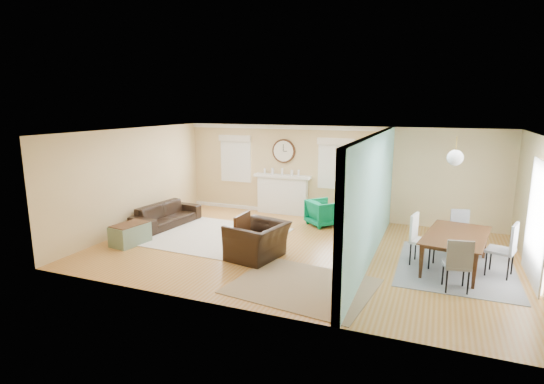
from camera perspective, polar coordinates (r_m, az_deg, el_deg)
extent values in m
plane|color=#A76725|center=(9.54, 3.83, -7.78)|extent=(9.00, 9.00, 0.00)
cube|color=tan|center=(12.03, 8.35, 2.59)|extent=(9.00, 0.02, 2.60)
cube|color=tan|center=(6.48, -4.28, -5.15)|extent=(9.00, 0.02, 2.60)
cube|color=tan|center=(11.37, -18.18, 1.61)|extent=(0.02, 6.00, 2.60)
cube|color=tan|center=(8.94, 32.57, -2.28)|extent=(0.02, 6.00, 2.60)
cube|color=white|center=(9.01, 4.06, 8.00)|extent=(9.00, 6.00, 0.02)
cube|color=tan|center=(10.22, 14.42, 0.74)|extent=(0.12, 3.20, 2.60)
cube|color=tan|center=(6.47, 9.80, -5.32)|extent=(0.12, 1.00, 2.60)
cube|color=tan|center=(7.61, 12.32, 5.58)|extent=(0.12, 1.80, 0.40)
cube|color=white|center=(8.72, 12.50, -2.36)|extent=(0.04, 0.12, 2.20)
cube|color=white|center=(7.01, 10.05, -5.71)|extent=(0.04, 0.12, 2.20)
cube|color=white|center=(7.64, 11.74, 4.12)|extent=(0.04, 1.92, 0.12)
cube|color=#86D0CB|center=(8.85, 13.66, -0.88)|extent=(0.02, 6.00, 2.60)
cube|color=white|center=(12.49, 1.41, -0.46)|extent=(1.50, 0.24, 1.10)
cube|color=white|center=(12.35, 1.38, 2.15)|extent=(1.70, 0.30, 0.08)
cube|color=black|center=(12.59, 1.57, -0.59)|extent=(0.85, 0.02, 0.75)
cube|color=gold|center=(12.51, 1.39, -1.05)|extent=(0.85, 0.02, 0.62)
cylinder|color=#4A2815|center=(12.36, 1.59, 5.52)|extent=(0.70, 0.06, 0.70)
cylinder|color=silver|center=(12.33, 1.53, 5.51)|extent=(0.60, 0.01, 0.60)
cube|color=black|center=(12.32, 1.53, 5.97)|extent=(0.02, 0.01, 0.20)
cube|color=black|center=(12.31, 1.79, 5.49)|extent=(0.12, 0.01, 0.02)
cube|color=white|center=(13.02, -4.84, 4.47)|extent=(0.90, 0.03, 1.30)
cube|color=white|center=(12.99, -4.89, 4.45)|extent=(1.00, 0.04, 1.40)
cube|color=beige|center=(12.89, -5.02, 7.21)|extent=(1.05, 0.10, 0.18)
cube|color=white|center=(11.97, 8.59, 3.75)|extent=(0.90, 0.03, 1.30)
cube|color=white|center=(11.94, 8.56, 3.73)|extent=(1.00, 0.04, 1.40)
cube|color=beige|center=(11.83, 8.61, 6.73)|extent=(1.05, 0.10, 0.18)
cube|color=white|center=(8.98, 32.24, -3.51)|extent=(0.03, 1.60, 2.10)
cube|color=white|center=(8.97, 32.05, -3.50)|extent=(0.03, 1.70, 2.20)
cylinder|color=gold|center=(8.60, 23.54, 5.89)|extent=(0.02, 0.02, 0.30)
sphere|color=white|center=(8.62, 23.41, 4.24)|extent=(0.30, 0.30, 0.30)
cube|color=beige|center=(10.57, -7.82, -5.87)|extent=(3.28, 2.87, 0.02)
cube|color=#9D8565|center=(7.75, 4.13, -12.47)|extent=(2.63, 2.26, 0.01)
cube|color=gray|center=(9.26, 23.45, -9.34)|extent=(2.17, 2.71, 0.01)
imported|color=black|center=(11.65, -13.99, -3.00)|extent=(0.99, 2.08, 0.59)
imported|color=black|center=(8.92, -1.95, -6.59)|extent=(1.22, 1.34, 0.76)
imported|color=#007649|center=(11.40, 6.89, -2.77)|extent=(1.06, 1.06, 0.69)
cube|color=slate|center=(10.36, -18.53, -5.43)|extent=(0.63, 0.91, 0.47)
cube|color=#4A2815|center=(10.29, -18.62, -4.13)|extent=(0.60, 0.87, 0.02)
cube|color=#9F6C36|center=(10.65, 12.79, -3.72)|extent=(0.54, 1.63, 0.80)
cube|color=#4A2815|center=(10.19, 10.84, -3.46)|extent=(0.01, 0.44, 0.22)
cube|color=#4A2815|center=(10.26, 10.79, -4.92)|extent=(0.01, 0.44, 0.22)
cube|color=#4A2815|center=(10.65, 11.35, -2.81)|extent=(0.01, 0.44, 0.22)
cube|color=#4A2815|center=(10.72, 11.30, -4.21)|extent=(0.01, 0.44, 0.22)
cube|color=#4A2815|center=(11.12, 11.82, -2.22)|extent=(0.01, 0.44, 0.22)
cube|color=#4A2815|center=(11.19, 11.76, -3.56)|extent=(0.01, 0.44, 0.22)
imported|color=black|center=(10.48, 12.86, 0.14)|extent=(0.25, 1.15, 0.66)
cylinder|color=white|center=(9.79, 11.79, -6.04)|extent=(0.32, 0.32, 0.47)
imported|color=#337F33|center=(9.66, 11.90, -3.48)|extent=(0.49, 0.46, 0.43)
imported|color=#4A2815|center=(9.15, 23.63, -7.36)|extent=(1.41, 2.11, 0.69)
cube|color=gray|center=(10.25, 24.05, -4.92)|extent=(0.47, 0.47, 0.05)
cube|color=gray|center=(10.19, 24.15, -3.65)|extent=(0.40, 0.13, 0.47)
cylinder|color=black|center=(10.50, 24.58, -5.87)|extent=(0.03, 0.03, 0.40)
cylinder|color=black|center=(10.21, 25.03, -6.40)|extent=(0.03, 0.03, 0.40)
cylinder|color=black|center=(10.42, 22.87, -5.86)|extent=(0.03, 0.03, 0.40)
cylinder|color=black|center=(10.12, 23.28, -6.40)|extent=(0.03, 0.03, 0.40)
cube|color=gray|center=(8.07, 23.54, -9.04)|extent=(0.49, 0.49, 0.05)
cube|color=gray|center=(7.99, 23.69, -7.34)|extent=(0.43, 0.12, 0.50)
cylinder|color=black|center=(7.96, 22.42, -11.09)|extent=(0.03, 0.03, 0.42)
cylinder|color=black|center=(8.27, 21.99, -10.19)|extent=(0.03, 0.03, 0.42)
cylinder|color=black|center=(8.04, 24.86, -11.08)|extent=(0.03, 0.03, 0.42)
cylinder|color=black|center=(8.34, 24.33, -10.19)|extent=(0.03, 0.03, 0.42)
cube|color=white|center=(9.05, 19.65, -6.29)|extent=(0.54, 0.54, 0.05)
cube|color=white|center=(8.97, 19.77, -4.65)|extent=(0.15, 0.46, 0.54)
cylinder|color=black|center=(9.34, 18.73, -7.35)|extent=(0.03, 0.03, 0.45)
cylinder|color=black|center=(9.26, 20.94, -7.67)|extent=(0.03, 0.03, 0.45)
cylinder|color=black|center=(9.00, 18.09, -8.02)|extent=(0.03, 0.03, 0.45)
cylinder|color=black|center=(8.92, 20.38, -8.37)|extent=(0.03, 0.03, 0.45)
cube|color=gray|center=(9.07, 28.37, -6.95)|extent=(0.58, 0.58, 0.05)
cube|color=gray|center=(9.00, 28.54, -5.28)|extent=(0.19, 0.45, 0.55)
cylinder|color=black|center=(8.95, 29.14, -9.06)|extent=(0.03, 0.03, 0.46)
cylinder|color=black|center=(9.01, 26.79, -8.68)|extent=(0.03, 0.03, 0.46)
cylinder|color=black|center=(9.30, 29.58, -8.35)|extent=(0.03, 0.03, 0.46)
cylinder|color=black|center=(9.36, 27.32, -8.00)|extent=(0.03, 0.03, 0.46)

